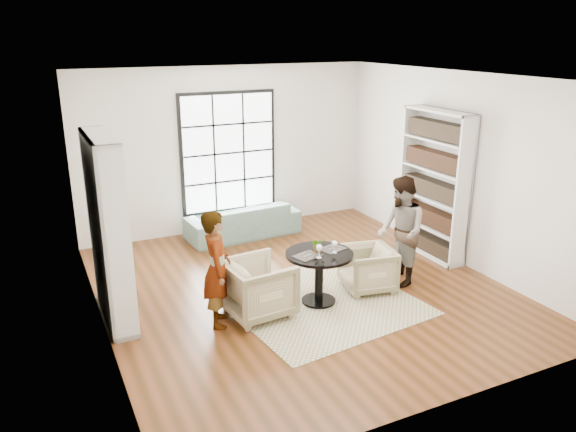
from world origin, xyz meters
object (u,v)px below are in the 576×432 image
sofa (243,220)px  person_left (217,269)px  person_right (401,231)px  wine_glass_left (319,248)px  armchair_right (367,269)px  armchair_left (258,288)px  flower_centerpiece (318,245)px  wine_glass_right (335,244)px  pedestal_table (319,267)px

sofa → person_left: bearing=59.1°
person_right → wine_glass_left: person_right is taller
armchair_right → wine_glass_left: 1.08m
armchair_right → person_left: (-2.25, -0.02, 0.43)m
person_left → person_right: (2.80, 0.02, 0.05)m
person_left → person_right: 2.81m
person_left → armchair_right: bearing=-71.9°
armchair_left → wine_glass_left: wine_glass_left is taller
wine_glass_left → flower_centerpiece: 0.20m
wine_glass_right → armchair_right: bearing=12.6°
person_right → wine_glass_right: bearing=-67.6°
pedestal_table → armchair_left: 0.89m
pedestal_table → sofa: size_ratio=0.45×
person_left → wine_glass_right: person_left is taller
sofa → armchair_right: armchair_right is taller
pedestal_table → wine_glass_right: size_ratio=5.29×
pedestal_table → wine_glass_left: wine_glass_left is taller
sofa → pedestal_table: bearing=85.2°
armchair_left → person_left: bearing=84.4°
sofa → flower_centerpiece: 2.96m
person_left → flower_centerpiece: 1.42m
sofa → wine_glass_left: size_ratio=10.86×
flower_centerpiece → person_right: bearing=1.3°
pedestal_table → armchair_right: (0.83, 0.06, -0.21)m
armchair_right → person_right: person_right is taller
sofa → armchair_left: 3.04m
armchair_right → flower_centerpiece: flower_centerpiece is taller
person_left → wine_glass_left: size_ratio=8.05×
pedestal_table → person_left: bearing=178.4°
armchair_right → person_left: size_ratio=0.47×
armchair_right → wine_glass_left: bearing=-66.2°
flower_centerpiece → armchair_left: bearing=179.2°
armchair_right → wine_glass_right: wine_glass_right is taller
armchair_right → wine_glass_right: size_ratio=4.07×
pedestal_table → wine_glass_right: (0.18, -0.08, 0.33)m
flower_centerpiece → pedestal_table: bearing=-76.3°
armchair_right → person_right: size_ratio=0.44×
pedestal_table → person_left: (-1.43, 0.04, 0.22)m
person_right → flower_centerpiece: 1.38m
armchair_left → wine_glass_left: size_ratio=4.44×
sofa → wine_glass_right: 3.08m
person_right → wine_glass_left: 1.48m
armchair_right → person_right: bearing=101.0°
armchair_left → flower_centerpiece: size_ratio=3.98×
pedestal_table → flower_centerpiece: (-0.01, 0.03, 0.31)m
armchair_left → wine_glass_left: (0.79, -0.19, 0.49)m
pedestal_table → armchair_right: pedestal_table is taller
pedestal_table → sofa: bearing=89.4°
pedestal_table → armchair_right: bearing=4.2°
armchair_right → flower_centerpiece: (-0.83, -0.03, 0.52)m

